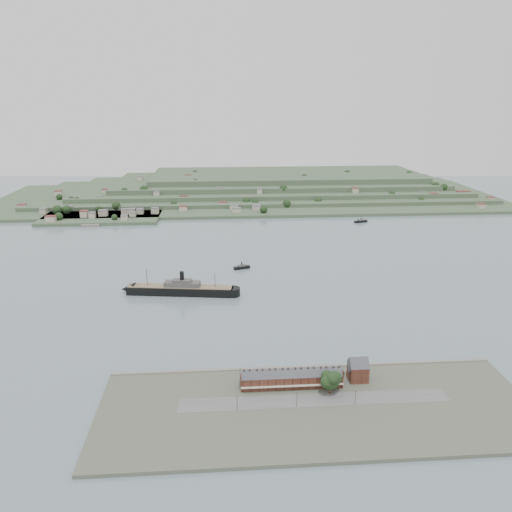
{
  "coord_description": "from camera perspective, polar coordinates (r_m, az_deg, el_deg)",
  "views": [
    {
      "loc": [
        -46.44,
        -401.49,
        151.24
      ],
      "look_at": [
        -14.51,
        30.0,
        12.93
      ],
      "focal_mm": 35.0,
      "sensor_mm": 36.0,
      "label": 1
    }
  ],
  "objects": [
    {
      "name": "near_shore",
      "position": [
        266.15,
        6.87,
        -16.78
      ],
      "size": [
        220.0,
        80.0,
        2.6
      ],
      "color": "#4C5142",
      "rests_on": "ground"
    },
    {
      "name": "steamship",
      "position": [
        405.04,
        -8.97,
        -3.78
      ],
      "size": [
        96.31,
        23.96,
        23.16
      ],
      "color": "black",
      "rests_on": "ground"
    },
    {
      "name": "terrace_row",
      "position": [
        276.92,
        4.07,
        -13.75
      ],
      "size": [
        55.6,
        9.8,
        11.07
      ],
      "color": "#4B261A",
      "rests_on": "ground"
    },
    {
      "name": "ferry_west",
      "position": [
        676.43,
        -21.94,
        3.65
      ],
      "size": [
        17.91,
        9.44,
        6.47
      ],
      "color": "black",
      "rests_on": "ground"
    },
    {
      "name": "ground",
      "position": [
        431.54,
        2.22,
        -2.8
      ],
      "size": [
        1400.0,
        1400.0,
        0.0
      ],
      "primitive_type": "plane",
      "color": "slate",
      "rests_on": "ground"
    },
    {
      "name": "far_peninsula",
      "position": [
        810.14,
        1.11,
        7.82
      ],
      "size": [
        760.0,
        309.0,
        30.0
      ],
      "color": "#334930",
      "rests_on": "ground"
    },
    {
      "name": "fig_tree",
      "position": [
        270.99,
        8.57,
        -13.87
      ],
      "size": [
        11.97,
        10.37,
        13.36
      ],
      "color": "#412B1E",
      "rests_on": "ground"
    },
    {
      "name": "tugboat",
      "position": [
        459.58,
        -1.63,
        -1.27
      ],
      "size": [
        15.67,
        8.56,
        6.82
      ],
      "color": "black",
      "rests_on": "ground"
    },
    {
      "name": "ferry_east",
      "position": [
        644.77,
        11.89,
        3.92
      ],
      "size": [
        18.08,
        10.14,
        6.54
      ],
      "color": "black",
      "rests_on": "ground"
    },
    {
      "name": "gabled_building",
      "position": [
        286.94,
        11.58,
        -12.58
      ],
      "size": [
        10.4,
        10.18,
        14.09
      ],
      "color": "#4B261A",
      "rests_on": "ground"
    }
  ]
}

